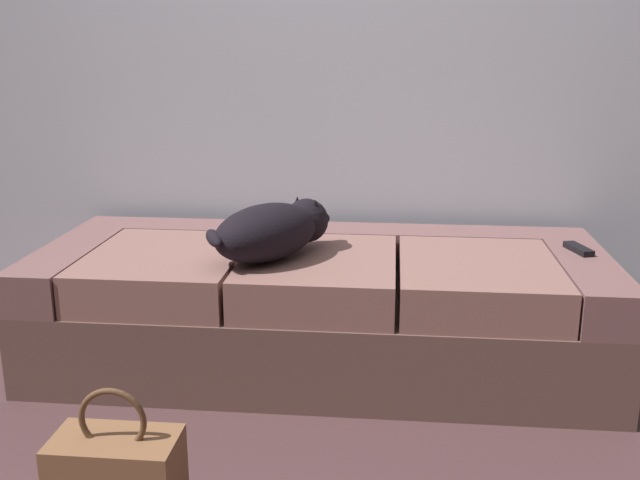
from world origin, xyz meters
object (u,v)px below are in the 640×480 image
(dog_dark, at_px, (273,230))
(tv_remote, at_px, (579,249))
(couch, at_px, (321,307))
(handbag, at_px, (117,478))

(dog_dark, height_order, tv_remote, dog_dark)
(dog_dark, distance_m, tv_remote, 1.12)
(couch, bearing_deg, handbag, -112.15)
(couch, xyz_separation_m, tv_remote, (0.95, 0.06, 0.24))
(dog_dark, bearing_deg, handbag, -106.04)
(couch, height_order, tv_remote, tv_remote)
(couch, relative_size, handbag, 5.57)
(couch, bearing_deg, tv_remote, 3.82)
(dog_dark, distance_m, handbag, 1.04)
(tv_remote, bearing_deg, couch, 167.09)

